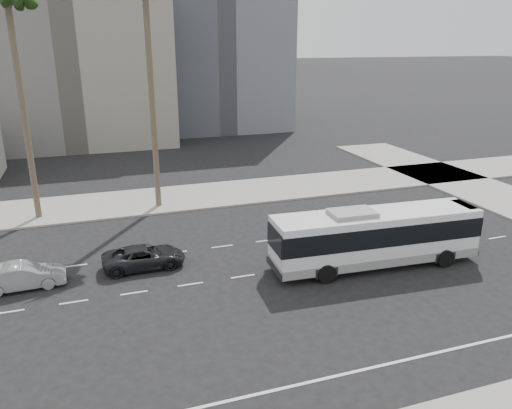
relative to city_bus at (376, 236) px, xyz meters
name	(u,v)px	position (x,y,z in m)	size (l,w,h in m)	color
ground	(292,269)	(-4.79, 1.02, -1.86)	(700.00, 700.00, 0.00)	black
sidewalk_north	(223,194)	(-4.79, 16.52, -1.78)	(120.00, 7.00, 0.15)	gray
midrise_beige_west	(70,71)	(-16.79, 46.02, 7.14)	(24.00, 18.00, 18.00)	slate
midrise_gray_center	(209,38)	(3.21, 53.02, 11.14)	(20.00, 20.00, 26.00)	#4D4F58
highrise_far	(229,8)	(65.21, 261.02, 28.14)	(22.00, 22.00, 60.00)	slate
city_bus	(376,236)	(0.00, 0.00, 0.00)	(12.45, 3.40, 3.54)	silver
car_a	(144,257)	(-12.89, 4.03, -1.20)	(4.73, 2.18, 1.32)	black
car_b	(23,276)	(-19.30, 3.50, -1.16)	(4.25, 1.48, 1.40)	gray
palm_mid	(7,1)	(-19.40, 15.07, 13.22)	(5.43, 5.43, 16.77)	brown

